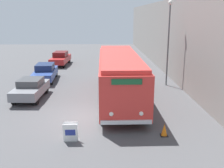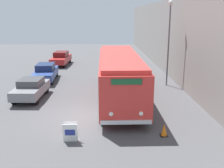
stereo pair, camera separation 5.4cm
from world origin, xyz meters
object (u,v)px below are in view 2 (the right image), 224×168
Objects in this scene: vintage_bus at (119,74)px; streetlamp at (169,32)px; parked_car_far at (61,58)px; parked_car_near at (31,88)px; sign_board at (70,132)px; traffic_cone at (164,130)px; parked_car_mid at (46,72)px.

vintage_bus is 1.64× the size of streetlamp.
vintage_bus is 2.33× the size of parked_car_far.
parked_car_near is at bearing -162.51° from streetlamp.
vintage_bus is 2.76× the size of parked_car_near.
traffic_cone is (4.50, 0.40, -0.13)m from sign_board.
vintage_bus is 12.50× the size of sign_board.
traffic_cone is (-2.37, -9.56, -4.10)m from streetlamp.
sign_board is 7.57m from parked_car_near.
vintage_bus is at bearing 107.23° from traffic_cone.
parked_car_near is 13.08m from parked_car_far.
traffic_cone is (8.05, -6.28, -0.43)m from parked_car_near.
traffic_cone is at bearing 5.07° from sign_board.
streetlamp is 14.69m from parked_car_far.
parked_car_mid is 7.48× the size of traffic_cone.
parked_car_mid is at bearing 169.18° from streetlamp.
streetlamp reaches higher than parked_car_mid.
parked_car_mid is (-10.52, 2.01, -3.64)m from streetlamp.
parked_car_near reaches higher than traffic_cone.
streetlamp reaches higher than vintage_bus.
sign_board is 0.20× the size of parked_car_mid.
vintage_bus reaches higher than parked_car_far.
parked_car_mid reaches higher than parked_car_near.
streetlamp is 11.31m from parked_car_mid.
parked_car_near is 6.62× the size of traffic_cone.
streetlamp is at bearing 76.07° from traffic_cone.
sign_board is 0.19× the size of parked_car_far.
streetlamp reaches higher than parked_car_near.
parked_car_far is at bearing 136.53° from streetlamp.
parked_car_near is at bearing 176.76° from vintage_bus.
streetlamp is 1.68× the size of parked_car_near.
parked_car_far is at bearing 92.30° from parked_car_near.
vintage_bus is 8.53m from parked_car_mid.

